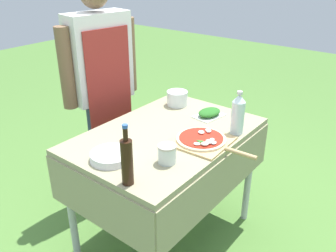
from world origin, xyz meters
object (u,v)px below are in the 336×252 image
at_px(person_cook, 101,79).
at_px(plate_stack, 111,156).
at_px(oil_bottle, 127,161).
at_px(water_bottle, 238,114).
at_px(prep_table, 167,148).
at_px(mixing_tub, 177,98).
at_px(herb_container, 209,113).
at_px(sauce_jar, 167,155).
at_px(pizza_on_peel, 203,140).

xyz_separation_m(person_cook, plate_stack, (-0.54, -0.66, -0.14)).
xyz_separation_m(oil_bottle, water_bottle, (0.77, -0.14, 0.00)).
distance_m(prep_table, oil_bottle, 0.59).
bearing_deg(oil_bottle, water_bottle, -10.40).
relative_size(prep_table, mixing_tub, 7.86).
relative_size(person_cook, herb_container, 7.52).
bearing_deg(herb_container, person_cook, 106.93).
relative_size(herb_container, plate_stack, 0.98).
relative_size(person_cook, sauce_jar, 16.71).
bearing_deg(oil_bottle, plate_stack, 65.25).
bearing_deg(water_bottle, sauce_jar, 167.41).
height_order(prep_table, pizza_on_peel, pizza_on_peel).
bearing_deg(herb_container, oil_bottle, -172.62).
distance_m(oil_bottle, plate_stack, 0.26).
xyz_separation_m(prep_table, water_bottle, (0.26, -0.32, 0.22)).
distance_m(person_cook, plate_stack, 0.87).
distance_m(plate_stack, sauce_jar, 0.29).
distance_m(prep_table, mixing_tub, 0.47).
bearing_deg(sauce_jar, mixing_tub, 33.13).
xyz_separation_m(pizza_on_peel, oil_bottle, (-0.55, 0.05, 0.11)).
height_order(pizza_on_peel, oil_bottle, oil_bottle).
xyz_separation_m(herb_container, plate_stack, (-0.78, 0.10, -0.00)).
relative_size(prep_table, water_bottle, 4.40).
height_order(pizza_on_peel, herb_container, herb_container).
xyz_separation_m(pizza_on_peel, sauce_jar, (-0.29, 0.03, 0.03)).
bearing_deg(water_bottle, mixing_tub, 76.32).
height_order(mixing_tub, sauce_jar, mixing_tub).
height_order(oil_bottle, sauce_jar, oil_bottle).
relative_size(oil_bottle, mixing_tub, 2.06).
relative_size(oil_bottle, herb_container, 1.39).
height_order(person_cook, water_bottle, person_cook).
height_order(mixing_tub, plate_stack, mixing_tub).
height_order(water_bottle, sauce_jar, water_bottle).
bearing_deg(plate_stack, sauce_jar, -57.40).
bearing_deg(pizza_on_peel, herb_container, 23.83).
distance_m(mixing_tub, sauce_jar, 0.77).
height_order(herb_container, mixing_tub, mixing_tub).
bearing_deg(plate_stack, person_cook, 50.44).
height_order(oil_bottle, plate_stack, oil_bottle).
height_order(person_cook, herb_container, person_cook).
xyz_separation_m(water_bottle, plate_stack, (-0.67, 0.36, -0.10)).
bearing_deg(mixing_tub, sauce_jar, -146.87).
bearing_deg(sauce_jar, oil_bottle, 174.12).
height_order(oil_bottle, mixing_tub, oil_bottle).
height_order(oil_bottle, water_bottle, oil_bottle).
relative_size(oil_bottle, sauce_jar, 3.10).
distance_m(herb_container, mixing_tub, 0.29).
relative_size(mixing_tub, plate_stack, 0.66).
xyz_separation_m(person_cook, oil_bottle, (-0.64, -0.88, -0.04)).
bearing_deg(oil_bottle, herb_container, 7.38).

